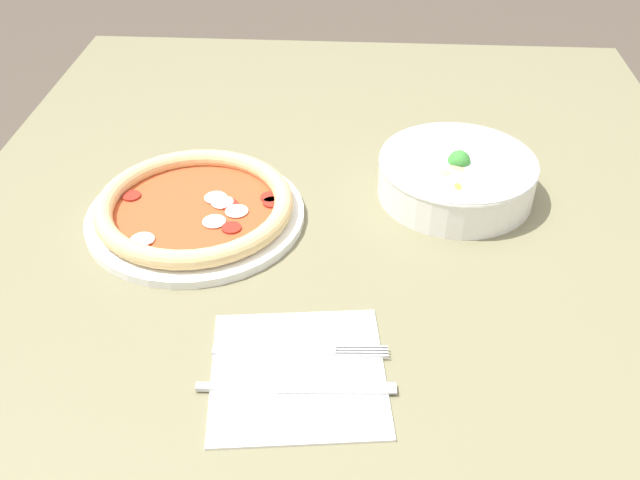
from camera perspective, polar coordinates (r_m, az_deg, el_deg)
name	(u,v)px	position (r m, az deg, el deg)	size (l,w,h in m)	color
dining_table	(336,279)	(1.02, 1.32, -3.17)	(1.35, 1.09, 0.74)	#706B4C
pizza	(195,208)	(0.99, -9.95, 2.50)	(0.30, 0.30, 0.04)	white
bowl	(456,175)	(1.04, 10.85, 5.16)	(0.22, 0.22, 0.08)	white
napkin	(298,373)	(0.77, -1.76, -10.60)	(0.21, 0.21, 0.00)	white
fork	(298,352)	(0.79, -1.75, -8.91)	(0.02, 0.19, 0.00)	silver
knife	(287,387)	(0.76, -2.63, -11.71)	(0.02, 0.21, 0.01)	silver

